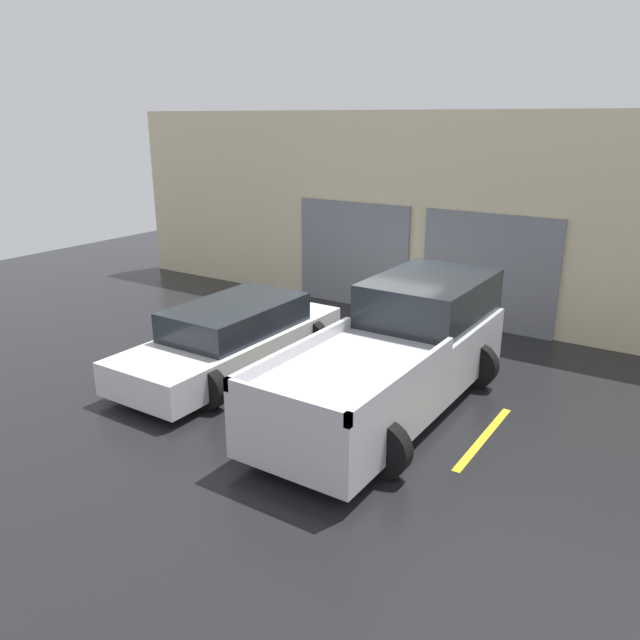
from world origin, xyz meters
TOP-DOWN VIEW (x-y plane):
  - ground_plane at (0.00, 0.00)m, footprint 28.00×28.00m
  - shophouse_building at (-0.00, 3.29)m, footprint 17.60×0.68m
  - pickup_truck at (1.60, -1.54)m, footprint 2.41×5.48m
  - sedan_white at (-1.60, -1.84)m, footprint 2.19×4.74m
  - parking_stripe_far_left at (-3.19, -1.87)m, footprint 0.12×2.20m
  - parking_stripe_left at (0.00, -1.87)m, footprint 0.12×2.20m
  - parking_stripe_centre at (3.19, -1.87)m, footprint 0.12×2.20m

SIDE VIEW (x-z plane):
  - ground_plane at x=0.00m, z-range 0.00..0.00m
  - parking_stripe_far_left at x=-3.19m, z-range 0.00..0.01m
  - parking_stripe_left at x=0.00m, z-range 0.00..0.01m
  - parking_stripe_centre at x=3.19m, z-range 0.00..0.01m
  - sedan_white at x=-1.60m, z-range -0.03..1.21m
  - pickup_truck at x=1.60m, z-range -0.07..1.81m
  - shophouse_building at x=0.00m, z-range -0.02..4.58m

